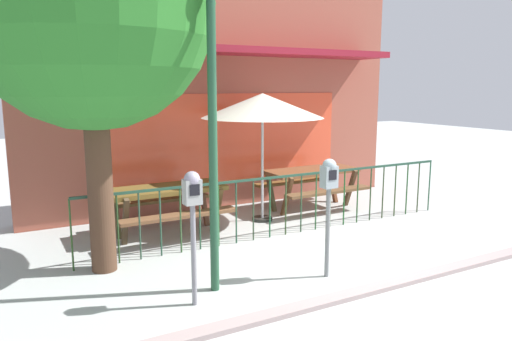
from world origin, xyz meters
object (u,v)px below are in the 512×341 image
street_lamp (212,84)px  street_tree (90,6)px  patio_umbrella (262,106)px  picnic_table_right (311,177)px  parking_meter_far (192,203)px  picnic_table_left (167,197)px  parking_meter_near (329,186)px

street_lamp → street_tree: bearing=129.1°
patio_umbrella → picnic_table_right: bearing=12.6°
parking_meter_far → street_lamp: 1.30m
picnic_table_left → picnic_table_right: same height
picnic_table_left → street_lamp: bearing=-94.9°
parking_meter_near → parking_meter_far: size_ratio=1.01×
picnic_table_left → parking_meter_near: 2.91m
picnic_table_left → street_tree: (-1.20, -1.06, 2.65)m
picnic_table_left → patio_umbrella: patio_umbrella is taller
patio_umbrella → parking_meter_far: patio_umbrella is taller
picnic_table_right → street_lamp: 4.44m
parking_meter_far → street_tree: size_ratio=0.31×
patio_umbrella → street_tree: bearing=-160.0°
picnic_table_right → street_tree: size_ratio=0.38×
street_tree → picnic_table_left: bearing=41.5°
patio_umbrella → street_lamp: street_lamp is taller
picnic_table_left → street_tree: street_tree is taller
street_tree → street_lamp: 1.84m
patio_umbrella → parking_meter_far: 3.53m
parking_meter_near → street_lamp: (-1.38, 0.30, 1.22)m
parking_meter_far → parking_meter_near: bearing=-1.6°
parking_meter_far → picnic_table_left: bearing=77.9°
patio_umbrella → street_tree: 3.36m
parking_meter_near → street_tree: bearing=147.2°
patio_umbrella → parking_meter_near: bearing=-101.7°
picnic_table_left → street_lamp: size_ratio=0.51×
patio_umbrella → street_tree: (-2.93, -1.07, 1.26)m
street_tree → parking_meter_near: bearing=-32.8°
parking_meter_near → parking_meter_far: (-1.73, 0.05, -0.01)m
picnic_table_right → street_tree: 5.11m
street_tree → parking_meter_far: bearing=-66.3°
patio_umbrella → parking_meter_near: (-0.54, -2.61, -0.86)m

